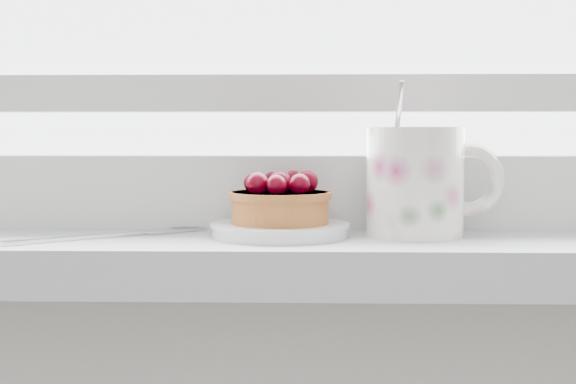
{
  "coord_description": "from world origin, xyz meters",
  "views": [
    {
      "loc": [
        0.03,
        1.19,
        1.03
      ],
      "look_at": [
        0.01,
        1.88,
        0.98
      ],
      "focal_mm": 50.0,
      "sensor_mm": 36.0,
      "label": 1
    }
  ],
  "objects_px": {
    "raspberry_tart": "(280,201)",
    "fork": "(107,235)",
    "saucer": "(280,230)",
    "floral_mug": "(419,180)"
  },
  "relations": [
    {
      "from": "raspberry_tart",
      "to": "fork",
      "type": "relative_size",
      "value": 0.57
    },
    {
      "from": "raspberry_tart",
      "to": "fork",
      "type": "xyz_separation_m",
      "value": [
        -0.15,
        -0.01,
        -0.03
      ]
    },
    {
      "from": "raspberry_tart",
      "to": "floral_mug",
      "type": "relative_size",
      "value": 0.65
    },
    {
      "from": "fork",
      "to": "raspberry_tart",
      "type": "bearing_deg",
      "value": 3.08
    },
    {
      "from": "saucer",
      "to": "raspberry_tart",
      "type": "relative_size",
      "value": 1.37
    },
    {
      "from": "floral_mug",
      "to": "fork",
      "type": "bearing_deg",
      "value": -177.12
    },
    {
      "from": "floral_mug",
      "to": "saucer",
      "type": "bearing_deg",
      "value": -177.26
    },
    {
      "from": "floral_mug",
      "to": "fork",
      "type": "xyz_separation_m",
      "value": [
        -0.27,
        -0.01,
        -0.05
      ]
    },
    {
      "from": "saucer",
      "to": "floral_mug",
      "type": "distance_m",
      "value": 0.13
    },
    {
      "from": "saucer",
      "to": "floral_mug",
      "type": "bearing_deg",
      "value": 2.74
    }
  ]
}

